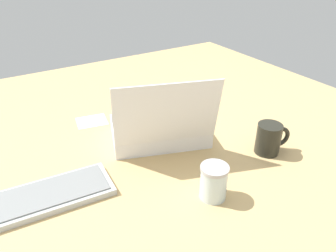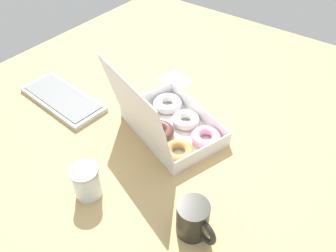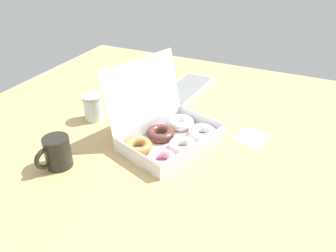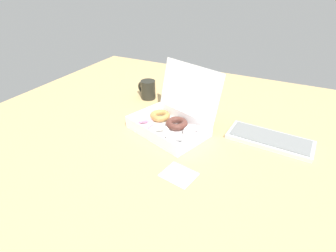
% 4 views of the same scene
% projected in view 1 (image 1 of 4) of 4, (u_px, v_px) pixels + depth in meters
% --- Properties ---
extents(ground_plane, '(1.80, 1.80, 0.02)m').
position_uv_depth(ground_plane, '(168.00, 133.00, 1.22)').
color(ground_plane, tan).
extents(donut_box, '(0.40, 0.37, 0.27)m').
position_uv_depth(donut_box, '(158.00, 131.00, 1.15)').
color(donut_box, white).
rests_on(donut_box, ground_plane).
extents(keyboard, '(0.35, 0.17, 0.02)m').
position_uv_depth(keyboard, '(48.00, 195.00, 0.89)').
color(keyboard, '#BABFBF').
rests_on(keyboard, ground_plane).
extents(coffee_mug, '(0.12, 0.08, 0.10)m').
position_uv_depth(coffee_mug, '(270.00, 138.00, 1.07)').
color(coffee_mug, black).
rests_on(coffee_mug, ground_plane).
extents(glass_jar, '(0.08, 0.08, 0.10)m').
position_uv_depth(glass_jar, '(214.00, 182.00, 0.88)').
color(glass_jar, silver).
rests_on(glass_jar, ground_plane).
extents(paper_napkin, '(0.13, 0.12, 0.00)m').
position_uv_depth(paper_napkin, '(92.00, 121.00, 1.28)').
color(paper_napkin, white).
rests_on(paper_napkin, ground_plane).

